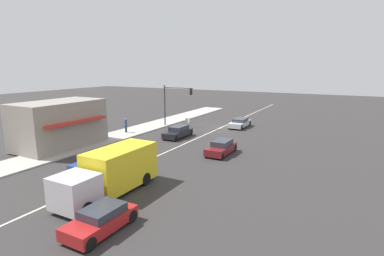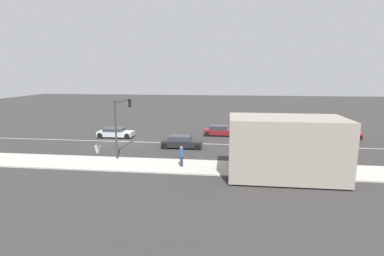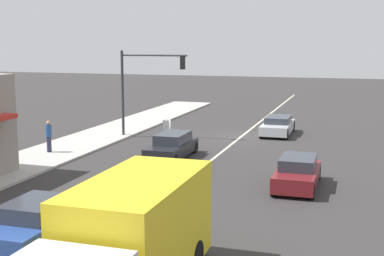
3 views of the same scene
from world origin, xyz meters
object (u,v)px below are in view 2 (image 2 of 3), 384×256
at_px(warning_aframe_sign, 98,149).
at_px(sedan_maroon, 220,131).
at_px(sedan_dark, 181,142).
at_px(hatchback_red, 344,134).
at_px(delivery_truck, 320,131).
at_px(pedestrian, 181,156).
at_px(traffic_signal_main, 121,117).
at_px(sedan_silver, 115,133).
at_px(coupe_blue, 304,146).

relative_size(warning_aframe_sign, sedan_maroon, 0.20).
bearing_deg(sedan_dark, hatchback_red, 110.21).
relative_size(warning_aframe_sign, sedan_dark, 0.19).
relative_size(delivery_truck, hatchback_red, 1.97).
xyz_separation_m(pedestrian, hatchback_red, (-14.17, 18.45, -0.45)).
relative_size(traffic_signal_main, hatchback_red, 1.47).
distance_m(sedan_maroon, hatchback_red, 15.60).
height_order(traffic_signal_main, sedan_silver, traffic_signal_main).
bearing_deg(delivery_truck, hatchback_red, 126.39).
bearing_deg(coupe_blue, traffic_signal_main, -77.92).
xyz_separation_m(traffic_signal_main, sedan_dark, (-3.92, 5.33, -3.25)).
bearing_deg(hatchback_red, coupe_blue, -42.32).
bearing_deg(sedan_dark, coupe_blue, 90.00).
distance_m(delivery_truck, sedan_dark, 16.39).
xyz_separation_m(pedestrian, sedan_dark, (-6.97, -1.11, -0.41)).
xyz_separation_m(pedestrian, delivery_truck, (-11.37, 14.65, 0.41)).
height_order(pedestrian, warning_aframe_sign, pedestrian).
distance_m(sedan_silver, coupe_blue, 22.69).
distance_m(delivery_truck, sedan_silver, 25.03).
bearing_deg(traffic_signal_main, hatchback_red, 114.08).
relative_size(sedan_dark, hatchback_red, 1.15).
relative_size(pedestrian, sedan_dark, 0.41).
xyz_separation_m(traffic_signal_main, sedan_maroon, (-11.12, 9.30, -3.26)).
bearing_deg(delivery_truck, sedan_dark, -74.40).
bearing_deg(warning_aframe_sign, delivery_truck, 107.81).
relative_size(traffic_signal_main, sedan_dark, 1.28).
bearing_deg(sedan_silver, sedan_dark, 64.57).
bearing_deg(warning_aframe_sign, sedan_dark, 111.95).
bearing_deg(sedan_maroon, traffic_signal_main, -39.88).
bearing_deg(sedan_maroon, pedestrian, -11.36).
height_order(pedestrian, sedan_dark, pedestrian).
height_order(sedan_maroon, coupe_blue, sedan_maroon).
relative_size(delivery_truck, sedan_silver, 1.67).
height_order(traffic_signal_main, coupe_blue, traffic_signal_main).
height_order(pedestrian, hatchback_red, pedestrian).
bearing_deg(hatchback_red, sedan_maroon, -90.00).
relative_size(traffic_signal_main, pedestrian, 3.15).
relative_size(traffic_signal_main, delivery_truck, 0.75).
relative_size(coupe_blue, hatchback_red, 1.01).
bearing_deg(pedestrian, sedan_dark, -170.92).
xyz_separation_m(traffic_signal_main, hatchback_red, (-11.12, 24.90, -3.29)).
relative_size(pedestrian, warning_aframe_sign, 2.13).
bearing_deg(hatchback_red, sedan_silver, -84.45).
height_order(warning_aframe_sign, delivery_truck, delivery_truck).
height_order(delivery_truck, coupe_blue, delivery_truck).
distance_m(sedan_silver, hatchback_red, 28.95).
height_order(warning_aframe_sign, sedan_silver, sedan_silver).
height_order(delivery_truck, sedan_maroon, delivery_truck).
bearing_deg(hatchback_red, warning_aframe_sign, -69.28).
distance_m(pedestrian, sedan_maroon, 14.46).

